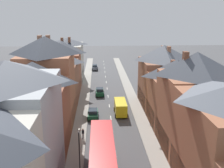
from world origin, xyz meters
The scene contains 12 objects.
pavement_left centered at (-5.10, 38.00, 0.07)m, with size 2.20×104.00×0.14m, color gray.
pavement_right centered at (5.10, 38.00, 0.07)m, with size 2.20×104.00×0.14m, color gray.
centre_line_dashes centered at (0.00, 36.00, 0.01)m, with size 0.14×97.80×0.01m.
terrace_row_left centered at (-10.19, 23.40, 6.19)m, with size 8.00×76.41×14.19m.
terrace_row_right centered at (10.18, 14.89, 5.60)m, with size 8.00×53.41×12.99m.
double_decker_bus_lead centered at (-1.81, 11.60, 2.82)m, with size 2.74×10.80×5.30m.
car_near_blue centered at (-3.10, 69.29, 0.85)m, with size 1.90×4.39×1.69m.
car_near_silver centered at (-1.80, 42.73, 0.85)m, with size 1.90×3.89×1.70m.
car_parked_left_a centered at (-3.10, 30.14, 0.80)m, with size 1.90×3.84×1.59m.
delivery_van centered at (1.80, 31.60, 1.34)m, with size 2.20×5.20×2.41m.
pedestrian_mid_right centered at (-4.39, 22.09, 1.03)m, with size 0.36×0.22×1.61m.
street_lamp centered at (-4.25, 13.32, 3.24)m, with size 0.20×1.12×5.50m.
Camera 1 is at (-2.12, -12.18, 17.72)m, focal length 42.00 mm.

